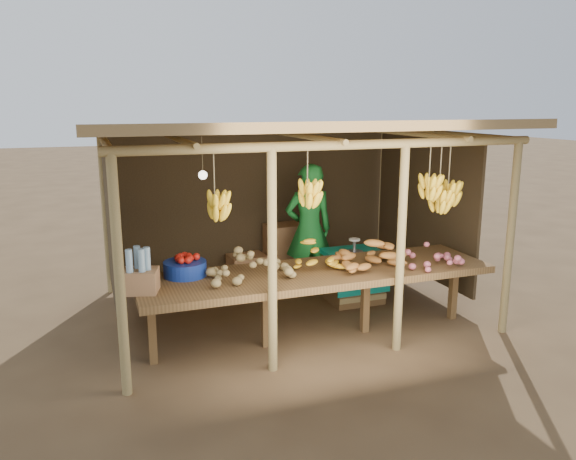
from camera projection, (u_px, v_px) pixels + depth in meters
name	position (u px, v px, depth m)	size (l,w,h in m)	color
ground	(288.00, 310.00, 7.19)	(60.00, 60.00, 0.00)	brown
stall_structure	(291.00, 161.00, 6.67)	(4.70, 3.50, 2.43)	#9B8450
counter	(317.00, 276.00, 6.15)	(3.90, 1.05, 0.80)	brown
potato_heap	(249.00, 261.00, 5.84)	(0.87, 0.52, 0.36)	#95804D
sweet_potato_heap	(373.00, 252.00, 6.22)	(0.95, 0.57, 0.36)	#AD6C2C
onion_heap	(432.00, 251.00, 6.27)	(0.72, 0.43, 0.35)	#CA6270
banana_pile	(315.00, 254.00, 6.14)	(0.52, 0.31, 0.34)	yellow
tomato_basin	(185.00, 267.00, 5.93)	(0.45, 0.45, 0.24)	navy
bottle_box	(139.00, 275.00, 5.40)	(0.42, 0.37, 0.45)	#A17148
vendor	(309.00, 230.00, 7.60)	(0.66, 0.43, 1.81)	#1B7A2D
tarp_crate	(353.00, 275.00, 7.44)	(0.75, 0.65, 0.89)	brown
carton_stack	(272.00, 257.00, 8.27)	(1.13, 0.47, 0.83)	#A17148
burlap_sacks	(192.00, 279.00, 7.70)	(0.72, 0.38, 0.51)	#42331E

